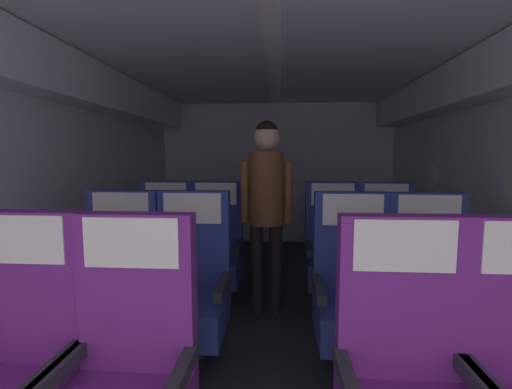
# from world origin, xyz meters

# --- Properties ---
(ground) EXTENTS (3.76, 6.05, 0.02)m
(ground) POSITION_xyz_m (0.00, 2.82, -0.01)
(ground) COLOR #23282D
(fuselage_shell) EXTENTS (3.64, 5.70, 2.19)m
(fuselage_shell) POSITION_xyz_m (0.00, 3.10, 1.56)
(fuselage_shell) COLOR silver
(fuselage_shell) RESTS_ON ground
(seat_a_left_window) EXTENTS (0.51, 0.52, 1.10)m
(seat_a_left_window) POSITION_xyz_m (-1.00, 1.43, 0.46)
(seat_a_left_window) COLOR #38383D
(seat_a_left_window) RESTS_ON ground
(seat_a_left_aisle) EXTENTS (0.51, 0.52, 1.10)m
(seat_a_left_aisle) POSITION_xyz_m (-0.52, 1.40, 0.46)
(seat_a_left_aisle) COLOR #38383D
(seat_a_left_aisle) RESTS_ON ground
(seat_b_left_window) EXTENTS (0.51, 0.52, 1.10)m
(seat_b_left_window) POSITION_xyz_m (-1.00, 2.35, 0.46)
(seat_b_left_window) COLOR #38383D
(seat_b_left_window) RESTS_ON ground
(seat_b_left_aisle) EXTENTS (0.51, 0.52, 1.10)m
(seat_b_left_aisle) POSITION_xyz_m (-0.51, 2.34, 0.46)
(seat_b_left_aisle) COLOR #38383D
(seat_b_left_aisle) RESTS_ON ground
(seat_b_right_aisle) EXTENTS (0.51, 0.52, 1.10)m
(seat_b_right_aisle) POSITION_xyz_m (0.99, 2.34, 0.46)
(seat_b_right_aisle) COLOR #38383D
(seat_b_right_aisle) RESTS_ON ground
(seat_b_right_window) EXTENTS (0.51, 0.52, 1.10)m
(seat_b_right_window) POSITION_xyz_m (0.52, 2.35, 0.46)
(seat_b_right_window) COLOR #38383D
(seat_b_right_window) RESTS_ON ground
(seat_c_left_window) EXTENTS (0.51, 0.52, 1.10)m
(seat_c_left_window) POSITION_xyz_m (-1.00, 3.27, 0.46)
(seat_c_left_window) COLOR #38383D
(seat_c_left_window) RESTS_ON ground
(seat_c_left_aisle) EXTENTS (0.51, 0.52, 1.10)m
(seat_c_left_aisle) POSITION_xyz_m (-0.53, 3.29, 0.46)
(seat_c_left_aisle) COLOR #38383D
(seat_c_left_aisle) RESTS_ON ground
(seat_c_right_aisle) EXTENTS (0.51, 0.52, 1.10)m
(seat_c_right_aisle) POSITION_xyz_m (1.00, 3.28, 0.46)
(seat_c_right_aisle) COLOR #38383D
(seat_c_right_aisle) RESTS_ON ground
(seat_c_right_window) EXTENTS (0.51, 0.52, 1.10)m
(seat_c_right_window) POSITION_xyz_m (0.53, 3.29, 0.46)
(seat_c_right_window) COLOR #38383D
(seat_c_right_window) RESTS_ON ground
(flight_attendant) EXTENTS (0.43, 0.28, 1.61)m
(flight_attendant) POSITION_xyz_m (-0.05, 3.10, 1.00)
(flight_attendant) COLOR black
(flight_attendant) RESTS_ON ground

